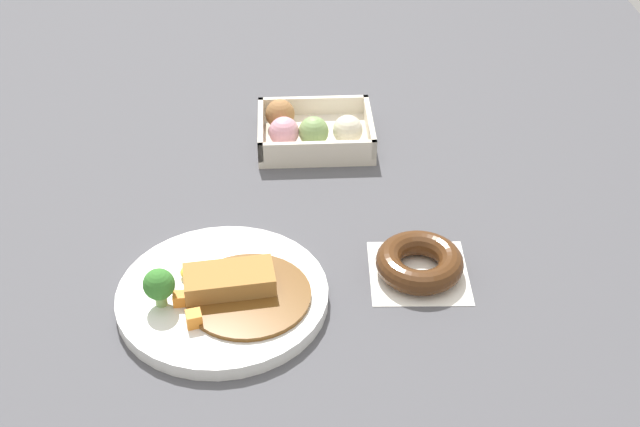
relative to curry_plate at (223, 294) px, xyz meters
The scene contains 4 objects.
ground_plane 0.17m from the curry_plate, 84.39° to the left, with size 1.60×1.60×0.00m, color #4C4C51.
curry_plate is the anchor object (origin of this frame).
donut_box 0.38m from the curry_plate, 71.16° to the left, with size 0.18×0.15×0.06m.
chocolate_ring_donut 0.25m from the curry_plate, ahead, with size 0.13×0.13×0.03m.
Camera 1 is at (0.06, -0.94, 0.71)m, focal length 47.49 mm.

